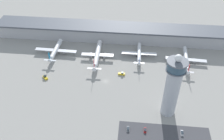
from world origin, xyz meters
The scene contains 13 objects.
ground_plane centered at (0.00, 0.00, 0.00)m, with size 1000.00×1000.00×0.00m, color gray.
terminal_building centered at (0.00, 70.00, 7.66)m, with size 251.10×25.00×15.12m.
control_tower centered at (50.74, -29.99, 26.41)m, with size 14.12×14.12×53.40m.
airplane_gate_alpha centered at (-54.05, 35.40, 4.64)m, with size 41.69×36.08×13.45m.
airplane_gate_bravo centered at (-11.99, 31.74, 4.81)m, with size 30.97×45.39×14.38m.
airplane_gate_charlie centered at (28.04, 38.74, 4.39)m, with size 33.77×33.32×11.86m.
airplane_gate_delta centered at (72.31, 33.62, 4.00)m, with size 38.29×40.09×11.98m.
service_truck_catering centered at (-53.69, -1.12, 0.88)m, with size 5.78×6.06×2.53m.
service_truck_fuel centered at (65.05, 34.42, 0.94)m, with size 3.44×6.09×2.71m.
service_truck_baggage centered at (13.13, 10.34, 0.96)m, with size 6.19×2.62×2.77m.
car_navy_sedan centered at (21.84, -49.42, 0.56)m, with size 2.04×4.76×1.46m.
car_maroon_suv centered at (33.85, -49.30, 0.62)m, with size 1.86×4.43×1.59m.
car_grey_coupe centered at (59.55, -49.13, 0.60)m, with size 2.00×4.81×1.56m.
Camera 1 is at (21.49, -160.26, 144.83)m, focal length 40.00 mm.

